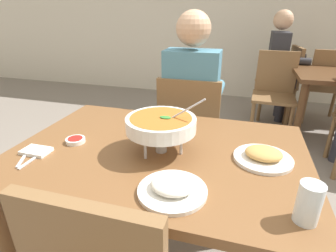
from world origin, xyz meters
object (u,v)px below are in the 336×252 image
(chair_bg_middle, at_px, (284,79))
(chair_bg_corner, at_px, (274,89))
(patron_bg_middle, at_px, (280,60))
(dining_table_main, at_px, (159,168))
(appetizer_plate, at_px, (263,156))
(curry_bowl, at_px, (161,124))
(rice_plate, at_px, (172,188))
(drink_glass, at_px, (308,205))
(sauce_dish, at_px, (76,140))
(diner_main, at_px, (192,97))
(chair_bg_right, at_px, (326,83))
(chair_diner_main, at_px, (190,129))

(chair_bg_middle, xyz_separation_m, chair_bg_corner, (-0.15, -0.53, 0.00))
(patron_bg_middle, bearing_deg, dining_table_main, -106.40)
(appetizer_plate, distance_m, chair_bg_middle, 2.58)
(curry_bowl, xyz_separation_m, rice_plate, (0.12, -0.27, -0.11))
(rice_plate, xyz_separation_m, chair_bg_corner, (0.53, 2.33, -0.24))
(drink_glass, bearing_deg, sauce_dish, 164.90)
(patron_bg_middle, bearing_deg, chair_bg_middle, 41.05)
(sauce_dish, height_order, chair_bg_middle, chair_bg_middle)
(sauce_dish, bearing_deg, appetizer_plate, 5.02)
(diner_main, relative_size, patron_bg_middle, 1.00)
(curry_bowl, relative_size, appetizer_plate, 1.39)
(rice_plate, height_order, chair_bg_right, chair_bg_right)
(rice_plate, distance_m, patron_bg_middle, 2.84)
(diner_main, xyz_separation_m, chair_bg_right, (1.28, 1.73, -0.24))
(chair_bg_right, xyz_separation_m, chair_bg_corner, (-0.61, -0.44, 0.00))
(dining_table_main, bearing_deg, rice_plate, -63.68)
(appetizer_plate, xyz_separation_m, chair_bg_right, (0.84, 2.46, -0.24))
(dining_table_main, relative_size, diner_main, 0.99)
(curry_bowl, bearing_deg, chair_bg_corner, 72.41)
(chair_bg_right, bearing_deg, rice_plate, -112.39)
(dining_table_main, distance_m, chair_bg_right, 2.80)
(appetizer_plate, bearing_deg, diner_main, 121.30)
(dining_table_main, xyz_separation_m, patron_bg_middle, (0.73, 2.50, 0.12))
(dining_table_main, height_order, chair_bg_corner, chair_bg_corner)
(appetizer_plate, distance_m, sauce_dish, 0.85)
(dining_table_main, distance_m, patron_bg_middle, 2.61)
(curry_bowl, height_order, chair_bg_middle, curry_bowl)
(dining_table_main, xyz_separation_m, diner_main, (0.00, 0.76, 0.12))
(dining_table_main, height_order, appetizer_plate, appetizer_plate)
(diner_main, relative_size, rice_plate, 5.46)
(chair_diner_main, height_order, chair_bg_corner, same)
(diner_main, relative_size, appetizer_plate, 5.46)
(chair_bg_right, relative_size, patron_bg_middle, 0.69)
(dining_table_main, xyz_separation_m, chair_bg_middle, (0.82, 2.57, -0.12))
(rice_plate, distance_m, sauce_dish, 0.59)
(dining_table_main, xyz_separation_m, sauce_dish, (-0.40, -0.05, 0.11))
(diner_main, bearing_deg, sauce_dish, -116.23)
(sauce_dish, bearing_deg, chair_diner_main, 62.82)
(sauce_dish, bearing_deg, dining_table_main, 6.57)
(diner_main, distance_m, chair_bg_middle, 2.00)
(chair_diner_main, bearing_deg, drink_glass, -61.84)
(curry_bowl, distance_m, drink_glass, 0.61)
(dining_table_main, bearing_deg, curry_bowl, -43.03)
(rice_plate, distance_m, chair_bg_right, 3.01)
(rice_plate, bearing_deg, drink_glass, -2.62)
(diner_main, bearing_deg, drink_glass, -62.58)
(curry_bowl, height_order, rice_plate, curry_bowl)
(rice_plate, bearing_deg, chair_bg_right, 67.61)
(rice_plate, bearing_deg, dining_table_main, 116.32)
(patron_bg_middle, bearing_deg, chair_diner_main, -112.58)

